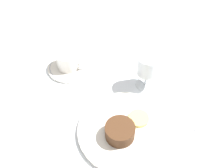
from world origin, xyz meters
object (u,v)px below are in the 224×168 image
Objects in this scene: dessert_cake at (120,131)px; coffee_cup at (68,60)px; fork at (190,135)px; wine_glass at (148,67)px; dinner_plate at (125,130)px.

coffee_cup is at bearing 138.35° from dessert_cake.
wine_glass is at bearing 135.93° from fork.
dinner_plate is 0.18m from fork.
dinner_plate is 0.21m from wine_glass.
dinner_plate is 1.42× the size of fork.
wine_glass reaches higher than coffee_cup.
coffee_cup is 0.86× the size of wine_glass.
dessert_cake is (-0.03, -0.22, -0.05)m from wine_glass.
coffee_cup is at bearing 160.33° from fork.
fork is at bearing -19.67° from coffee_cup.
fork is at bearing 12.22° from dinner_plate.
wine_glass is 0.24m from fork.
fork is at bearing 18.99° from dessert_cake.
dinner_plate reaches higher than fork.
dessert_cake is (-0.01, -0.03, 0.03)m from dinner_plate.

